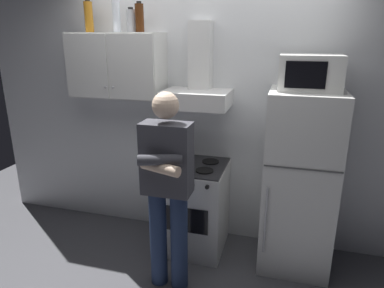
{
  "coord_description": "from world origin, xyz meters",
  "views": [
    {
      "loc": [
        0.75,
        -2.66,
        2.02
      ],
      "look_at": [
        0.0,
        0.0,
        1.15
      ],
      "focal_mm": 32.23,
      "sensor_mm": 36.0,
      "label": 1
    }
  ],
  "objects": [
    {
      "name": "refrigerator",
      "position": [
        0.9,
        0.25,
        0.8
      ],
      "size": [
        0.6,
        0.62,
        1.6
      ],
      "color": "white",
      "rests_on": "ground_plane"
    },
    {
      "name": "microwave",
      "position": [
        0.9,
        0.27,
        1.74
      ],
      "size": [
        0.48,
        0.37,
        0.28
      ],
      "color": "silver",
      "rests_on": "refrigerator"
    },
    {
      "name": "back_wall_tiled",
      "position": [
        0.0,
        0.6,
        1.35
      ],
      "size": [
        4.8,
        0.1,
        2.7
      ],
      "primitive_type": "cube",
      "color": "white",
      "rests_on": "ground_plane"
    },
    {
      "name": "person_standing",
      "position": [
        -0.1,
        -0.36,
        0.9
      ],
      "size": [
        0.38,
        0.33,
        1.64
      ],
      "color": "navy",
      "rests_on": "ground_plane"
    },
    {
      "name": "bottle_liquor_amber",
      "position": [
        -1.11,
        0.37,
        2.19
      ],
      "size": [
        0.08,
        0.08,
        0.29
      ],
      "color": "#B7721E",
      "rests_on": "upper_cabinet"
    },
    {
      "name": "stove_oven",
      "position": [
        -0.05,
        0.25,
        0.43
      ],
      "size": [
        0.6,
        0.62,
        0.87
      ],
      "color": "silver",
      "rests_on": "ground_plane"
    },
    {
      "name": "bottle_vodka_clear",
      "position": [
        -0.83,
        0.39,
        2.2
      ],
      "size": [
        0.07,
        0.07,
        0.32
      ],
      "color": "silver",
      "rests_on": "upper_cabinet"
    },
    {
      "name": "bottle_rum_dark",
      "position": [
        -0.59,
        0.36,
        2.17
      ],
      "size": [
        0.08,
        0.08,
        0.26
      ],
      "color": "#47230F",
      "rests_on": "upper_cabinet"
    },
    {
      "name": "upper_cabinet",
      "position": [
        -0.85,
        0.37,
        1.75
      ],
      "size": [
        0.9,
        0.37,
        0.6
      ],
      "color": "white"
    },
    {
      "name": "range_hood",
      "position": [
        -0.05,
        0.38,
        1.6
      ],
      "size": [
        0.6,
        0.44,
        0.75
      ],
      "color": "white"
    },
    {
      "name": "ground_plane",
      "position": [
        0.0,
        0.0,
        0.0
      ],
      "size": [
        7.0,
        7.0,
        0.0
      ],
      "primitive_type": "plane",
      "color": "#4C4C51"
    },
    {
      "name": "bottle_canister_steel",
      "position": [
        -0.68,
        0.38,
        2.15
      ],
      "size": [
        0.09,
        0.09,
        0.22
      ],
      "color": "#B2B5BA",
      "rests_on": "upper_cabinet"
    }
  ]
}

